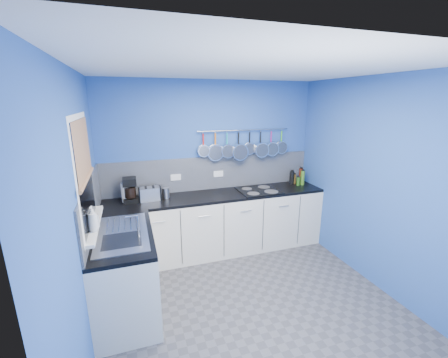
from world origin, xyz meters
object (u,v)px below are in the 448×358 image
soap_bottle_b (94,218)px  coffee_maker (130,190)px  soap_bottle_a (92,219)px  hob (259,190)px  toaster (150,194)px  canister (166,193)px  paper_towel (126,193)px

soap_bottle_b → coffee_maker: (0.34, 1.05, -0.07)m
soap_bottle_a → soap_bottle_b: size_ratio=1.39×
hob → soap_bottle_a: bearing=-154.1°
toaster → canister: 0.22m
coffee_maker → toaster: coffee_maker is taller
paper_towel → soap_bottle_a: bearing=-103.3°
soap_bottle_a → paper_towel: 1.22m
canister → hob: bearing=-5.2°
coffee_maker → hob: coffee_maker is taller
soap_bottle_a → canister: size_ratio=1.67×
soap_bottle_b → toaster: 1.21m
coffee_maker → toaster: (0.25, -0.00, -0.08)m
coffee_maker → hob: bearing=-2.2°
coffee_maker → soap_bottle_b: bearing=-107.1°
toaster → canister: size_ratio=1.94×
canister → hob: canister is taller
canister → paper_towel: bearing=-179.9°
toaster → hob: (1.58, -0.09, -0.08)m
paper_towel → canister: bearing=0.1°
soap_bottle_b → soap_bottle_a: bearing=-90.0°
toaster → coffee_maker: bearing=173.7°
soap_bottle_a → hob: size_ratio=0.40×
soap_bottle_b → coffee_maker: 1.10m
soap_bottle_b → toaster: (0.59, 1.04, -0.15)m
paper_towel → soap_bottle_b: bearing=-104.5°
paper_towel → hob: bearing=-3.8°
soap_bottle_b → paper_towel: soap_bottle_b is taller
toaster → canister: toaster is taller
soap_bottle_a → toaster: 1.30m
canister → coffee_maker: bearing=-176.2°
hob → soap_bottle_b: bearing=-156.3°
paper_towel → coffee_maker: 0.08m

